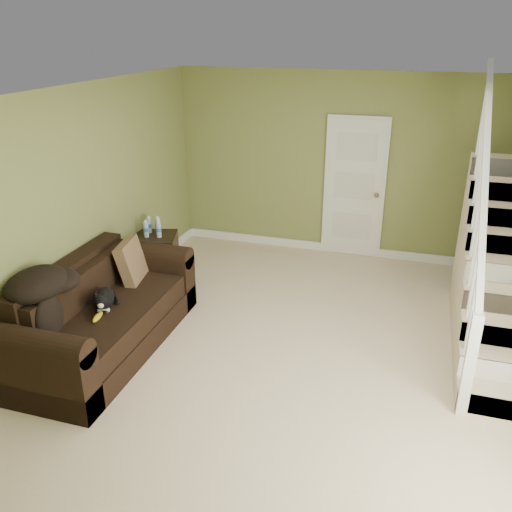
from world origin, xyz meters
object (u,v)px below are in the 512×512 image
Objects in this scene: side_table at (156,258)px; sofa at (102,317)px; cat at (103,299)px; banana at (98,317)px.

sofa is at bearing -83.11° from side_table.
banana is at bearing -95.95° from cat.
sofa is 0.26m from cat.
sofa reaches higher than side_table.
side_table is at bearing 96.89° from sofa.
sofa is 2.70× the size of side_table.
cat is at bearing -80.91° from side_table.
side_table reaches higher than banana.
sofa is 1.64m from side_table.
sofa is at bearing 110.11° from banana.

